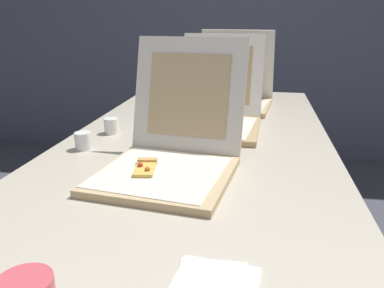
{
  "coord_description": "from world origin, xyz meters",
  "views": [
    {
      "loc": [
        0.22,
        -0.7,
        1.2
      ],
      "look_at": [
        0.02,
        0.44,
        0.82
      ],
      "focal_mm": 35.96,
      "sensor_mm": 36.0,
      "label": 1
    }
  ],
  "objects_px": {
    "table": "(194,157)",
    "pizza_box_front": "(170,155)",
    "pizza_box_middle": "(215,115)",
    "cup_white_mid": "(111,126)",
    "napkin_pile": "(213,285)",
    "cup_white_near_center": "(83,141)",
    "pizza_box_back": "(234,96)",
    "cup_white_far": "(161,110)"
  },
  "relations": [
    {
      "from": "table",
      "to": "cup_white_near_center",
      "type": "bearing_deg",
      "value": -163.86
    },
    {
      "from": "pizza_box_middle",
      "to": "cup_white_mid",
      "type": "relative_size",
      "value": 8.52
    },
    {
      "from": "napkin_pile",
      "to": "cup_white_far",
      "type": "bearing_deg",
      "value": 108.35
    },
    {
      "from": "cup_white_near_center",
      "to": "pizza_box_middle",
      "type": "bearing_deg",
      "value": 40.64
    },
    {
      "from": "cup_white_far",
      "to": "cup_white_mid",
      "type": "distance_m",
      "value": 0.32
    },
    {
      "from": "cup_white_far",
      "to": "napkin_pile",
      "type": "xyz_separation_m",
      "value": [
        0.38,
        -1.14,
        -0.03
      ]
    },
    {
      "from": "napkin_pile",
      "to": "cup_white_near_center",
      "type": "bearing_deg",
      "value": 129.81
    },
    {
      "from": "cup_white_far",
      "to": "cup_white_mid",
      "type": "relative_size",
      "value": 1.0
    },
    {
      "from": "table",
      "to": "pizza_box_middle",
      "type": "distance_m",
      "value": 0.27
    },
    {
      "from": "table",
      "to": "cup_white_mid",
      "type": "distance_m",
      "value": 0.37
    },
    {
      "from": "pizza_box_front",
      "to": "cup_white_near_center",
      "type": "height_order",
      "value": "pizza_box_front"
    },
    {
      "from": "pizza_box_front",
      "to": "cup_white_far",
      "type": "height_order",
      "value": "pizza_box_front"
    },
    {
      "from": "cup_white_mid",
      "to": "napkin_pile",
      "type": "height_order",
      "value": "cup_white_mid"
    },
    {
      "from": "pizza_box_back",
      "to": "cup_white_far",
      "type": "distance_m",
      "value": 0.42
    },
    {
      "from": "pizza_box_middle",
      "to": "pizza_box_back",
      "type": "distance_m",
      "value": 0.42
    },
    {
      "from": "pizza_box_back",
      "to": "cup_white_near_center",
      "type": "bearing_deg",
      "value": -114.98
    },
    {
      "from": "table",
      "to": "pizza_box_front",
      "type": "relative_size",
      "value": 4.27
    },
    {
      "from": "pizza_box_middle",
      "to": "cup_white_far",
      "type": "bearing_deg",
      "value": 154.71
    },
    {
      "from": "pizza_box_front",
      "to": "napkin_pile",
      "type": "xyz_separation_m",
      "value": [
        0.19,
        -0.49,
        -0.05
      ]
    },
    {
      "from": "cup_white_far",
      "to": "table",
      "type": "bearing_deg",
      "value": -60.48
    },
    {
      "from": "table",
      "to": "cup_white_mid",
      "type": "xyz_separation_m",
      "value": [
        -0.35,
        0.09,
        0.08
      ]
    },
    {
      "from": "pizza_box_front",
      "to": "table",
      "type": "bearing_deg",
      "value": 90.45
    },
    {
      "from": "cup_white_near_center",
      "to": "napkin_pile",
      "type": "xyz_separation_m",
      "value": [
        0.54,
        -0.64,
        -0.03
      ]
    },
    {
      "from": "cup_white_near_center",
      "to": "napkin_pile",
      "type": "distance_m",
      "value": 0.84
    },
    {
      "from": "pizza_box_middle",
      "to": "pizza_box_front",
      "type": "bearing_deg",
      "value": -96.21
    },
    {
      "from": "pizza_box_middle",
      "to": "cup_white_near_center",
      "type": "distance_m",
      "value": 0.56
    },
    {
      "from": "table",
      "to": "cup_white_near_center",
      "type": "xyz_separation_m",
      "value": [
        -0.38,
        -0.11,
        0.08
      ]
    },
    {
      "from": "table",
      "to": "pizza_box_back",
      "type": "height_order",
      "value": "pizza_box_back"
    },
    {
      "from": "pizza_box_front",
      "to": "napkin_pile",
      "type": "relative_size",
      "value": 3.18
    },
    {
      "from": "table",
      "to": "cup_white_near_center",
      "type": "relative_size",
      "value": 35.99
    },
    {
      "from": "table",
      "to": "pizza_box_front",
      "type": "distance_m",
      "value": 0.28
    },
    {
      "from": "pizza_box_back",
      "to": "cup_white_far",
      "type": "xyz_separation_m",
      "value": [
        -0.31,
        -0.28,
        -0.02
      ]
    },
    {
      "from": "cup_white_far",
      "to": "pizza_box_middle",
      "type": "bearing_deg",
      "value": -27.3
    },
    {
      "from": "cup_white_far",
      "to": "cup_white_near_center",
      "type": "height_order",
      "value": "same"
    },
    {
      "from": "pizza_box_middle",
      "to": "napkin_pile",
      "type": "height_order",
      "value": "pizza_box_middle"
    },
    {
      "from": "table",
      "to": "pizza_box_front",
      "type": "bearing_deg",
      "value": -96.58
    },
    {
      "from": "cup_white_mid",
      "to": "cup_white_far",
      "type": "bearing_deg",
      "value": 66.23
    },
    {
      "from": "cup_white_near_center",
      "to": "cup_white_far",
      "type": "bearing_deg",
      "value": 72.51
    },
    {
      "from": "pizza_box_back",
      "to": "cup_white_near_center",
      "type": "relative_size",
      "value": 6.78
    },
    {
      "from": "table",
      "to": "cup_white_near_center",
      "type": "distance_m",
      "value": 0.4
    },
    {
      "from": "pizza_box_middle",
      "to": "cup_white_mid",
      "type": "height_order",
      "value": "pizza_box_middle"
    },
    {
      "from": "cup_white_mid",
      "to": "cup_white_near_center",
      "type": "bearing_deg",
      "value": -97.5
    }
  ]
}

